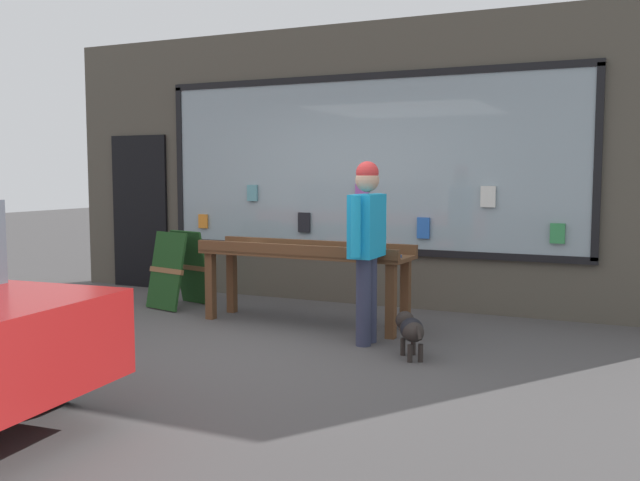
{
  "coord_description": "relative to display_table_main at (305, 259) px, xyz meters",
  "views": [
    {
      "loc": [
        3.24,
        -5.64,
        1.59
      ],
      "look_at": [
        0.27,
        0.8,
        0.91
      ],
      "focal_mm": 40.0,
      "sensor_mm": 36.0,
      "label": 1
    }
  ],
  "objects": [
    {
      "name": "ground_plane",
      "position": [
        -0.0,
        -1.0,
        -0.69
      ],
      "size": [
        40.0,
        40.0,
        0.0
      ],
      "primitive_type": "plane",
      "color": "#474444"
    },
    {
      "name": "shopfront_facade",
      "position": [
        -0.03,
        1.39,
        0.98
      ],
      "size": [
        8.2,
        0.29,
        3.35
      ],
      "color": "#4C473D",
      "rests_on": "ground_plane"
    },
    {
      "name": "display_table_main",
      "position": [
        0.0,
        0.0,
        0.0
      ],
      "size": [
        2.3,
        0.63,
        0.87
      ],
      "color": "brown",
      "rests_on": "ground_plane"
    },
    {
      "name": "person_browsing",
      "position": [
        0.9,
        -0.54,
        0.31
      ],
      "size": [
        0.23,
        0.67,
        1.69
      ],
      "rotation": [
        0.0,
        0.0,
        1.59
      ],
      "color": "#2D334C",
      "rests_on": "ground_plane"
    },
    {
      "name": "small_dog",
      "position": [
        1.42,
        -0.84,
        -0.44
      ],
      "size": [
        0.39,
        0.52,
        0.37
      ],
      "rotation": [
        0.0,
        0.0,
        2.14
      ],
      "color": "black",
      "rests_on": "ground_plane"
    },
    {
      "name": "sandwich_board_sign",
      "position": [
        -1.79,
        0.26,
        -0.23
      ],
      "size": [
        0.65,
        0.7,
        0.89
      ],
      "rotation": [
        0.0,
        0.0,
        -0.24
      ],
      "color": "#193F19",
      "rests_on": "ground_plane"
    }
  ]
}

